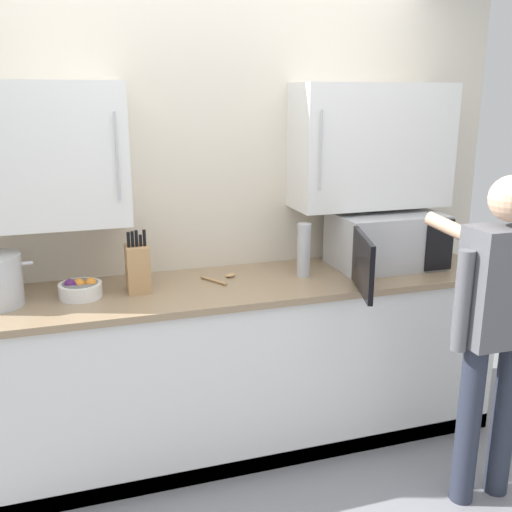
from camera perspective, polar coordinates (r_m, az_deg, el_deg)
name	(u,v)px	position (r m, az deg, el deg)	size (l,w,h in m)	color
back_wall_tiled	(210,190)	(3.23, -4.51, 6.49)	(3.46, 0.44, 2.57)	beige
counter_unit	(227,366)	(3.22, -2.85, -10.70)	(3.01, 0.67, 0.94)	white
microwave_oven	(382,241)	(3.38, 12.18, 1.48)	(0.73, 0.81, 0.31)	#B7BABF
knife_block	(138,268)	(2.96, -11.48, -1.11)	(0.11, 0.15, 0.32)	tan
thermos_flask	(304,250)	(3.14, 4.69, 0.60)	(0.07, 0.07, 0.29)	#B7BABF
wooden_spoon	(223,277)	(3.12, -3.25, -2.10)	(0.20, 0.18, 0.02)	tan
fruit_bowl	(80,289)	(2.95, -16.77, -3.07)	(0.21, 0.21, 0.10)	white
person_figure	(496,315)	(2.84, 22.40, -5.34)	(0.44, 0.63, 1.56)	#282D3D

